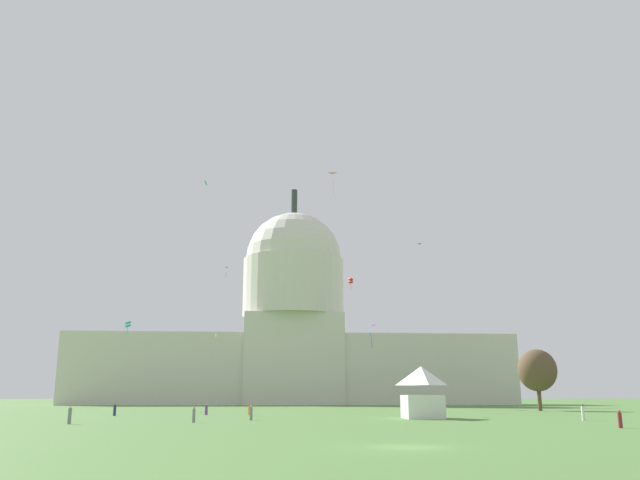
{
  "coord_description": "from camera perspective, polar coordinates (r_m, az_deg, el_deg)",
  "views": [
    {
      "loc": [
        -7.75,
        -37.13,
        2.83
      ],
      "look_at": [
        4.02,
        109.44,
        37.44
      ],
      "focal_mm": 36.85,
      "sensor_mm": 36.0,
      "label": 1
    }
  ],
  "objects": [
    {
      "name": "person_grey_deep_crowd",
      "position": [
        76.04,
        -6.0,
        -14.73
      ],
      "size": [
        0.46,
        0.46,
        1.64
      ],
      "rotation": [
        0.0,
        0.0,
        5.51
      ],
      "color": "gray",
      "rests_on": "ground_plane"
    },
    {
      "name": "kite_turquoise_low",
      "position": [
        123.23,
        -16.35,
        -7.05
      ],
      "size": [
        1.19,
        1.16,
        2.37
      ],
      "rotation": [
        0.0,
        0.0,
        5.22
      ],
      "color": "teal"
    },
    {
      "name": "tree_east_mid",
      "position": [
        124.75,
        18.35,
        -10.7
      ],
      "size": [
        9.64,
        9.55,
        10.66
      ],
      "color": "brown",
      "rests_on": "ground_plane"
    },
    {
      "name": "capitol_building",
      "position": [
        188.48,
        -2.36,
        -8.04
      ],
      "size": [
        122.72,
        28.91,
        62.35
      ],
      "color": "beige",
      "rests_on": "ground_plane"
    },
    {
      "name": "person_orange_front_center",
      "position": [
        94.37,
        -6.14,
        -14.46
      ],
      "size": [
        0.41,
        0.41,
        1.56
      ],
      "rotation": [
        0.0,
        0.0,
        3.02
      ],
      "color": "orange",
      "rests_on": "ground_plane"
    },
    {
      "name": "kite_magenta_high",
      "position": [
        162.49,
        8.81,
        -0.41
      ],
      "size": [
        1.39,
        1.33,
        0.18
      ],
      "rotation": [
        0.0,
        0.0,
        0.66
      ],
      "color": "#D1339E"
    },
    {
      "name": "ground_plane",
      "position": [
        38.03,
        7.53,
        -17.41
      ],
      "size": [
        800.0,
        800.0,
        0.0
      ],
      "primitive_type": "plane",
      "color": "#4C7538"
    },
    {
      "name": "kite_lime_low",
      "position": [
        164.23,
        -9.02,
        -8.18
      ],
      "size": [
        0.37,
        0.97,
        0.76
      ],
      "rotation": [
        0.0,
        0.0,
        1.06
      ],
      "color": "#8CD133"
    },
    {
      "name": "kite_pink_high",
      "position": [
        126.94,
        1.09,
        5.45
      ],
      "size": [
        1.42,
        0.99,
        3.76
      ],
      "rotation": [
        0.0,
        0.0,
        3.11
      ],
      "color": "pink"
    },
    {
      "name": "person_navy_mid_left",
      "position": [
        95.29,
        -17.4,
        -13.92
      ],
      "size": [
        0.47,
        0.47,
        1.62
      ],
      "rotation": [
        0.0,
        0.0,
        3.51
      ],
      "color": "navy",
      "rests_on": "ground_plane"
    },
    {
      "name": "kite_green_high",
      "position": [
        151.22,
        -9.88,
        4.9
      ],
      "size": [
        0.61,
        0.9,
        1.06
      ],
      "rotation": [
        0.0,
        0.0,
        0.54
      ],
      "color": "green"
    },
    {
      "name": "event_tent",
      "position": [
        81.96,
        8.83,
        -12.9
      ],
      "size": [
        4.95,
        7.12,
        6.14
      ],
      "rotation": [
        0.0,
        0.0,
        -0.06
      ],
      "color": "white",
      "rests_on": "ground_plane"
    },
    {
      "name": "kite_violet_low",
      "position": [
        95.81,
        4.33,
        -7.79
      ],
      "size": [
        1.32,
        1.39,
        2.9
      ],
      "rotation": [
        0.0,
        0.0,
        5.31
      ],
      "color": "purple"
    },
    {
      "name": "person_grey_near_tent",
      "position": [
        70.98,
        -10.91,
        -14.7
      ],
      "size": [
        0.42,
        0.42,
        1.59
      ],
      "rotation": [
        0.0,
        0.0,
        2.72
      ],
      "color": "gray",
      "rests_on": "ground_plane"
    },
    {
      "name": "person_white_edge_east",
      "position": [
        80.03,
        21.87,
        -13.74
      ],
      "size": [
        0.45,
        0.45,
        1.79
      ],
      "rotation": [
        0.0,
        0.0,
        4.07
      ],
      "color": "silver",
      "rests_on": "ground_plane"
    },
    {
      "name": "person_purple_mid_right",
      "position": [
        96.37,
        -9.85,
        -14.32
      ],
      "size": [
        0.51,
        0.51,
        1.57
      ],
      "rotation": [
        0.0,
        0.0,
        2.79
      ],
      "color": "#703D93",
      "rests_on": "ground_plane"
    },
    {
      "name": "person_maroon_front_left",
      "position": [
        63.94,
        24.6,
        -14.0
      ],
      "size": [
        0.45,
        0.45,
        1.51
      ],
      "rotation": [
        0.0,
        0.0,
        5.91
      ],
      "color": "maroon",
      "rests_on": "ground_plane"
    },
    {
      "name": "person_grey_front_right",
      "position": [
        70.23,
        -20.92,
        -14.07
      ],
      "size": [
        0.46,
        0.46,
        1.72
      ],
      "rotation": [
        0.0,
        0.0,
        2.05
      ],
      "color": "gray",
      "rests_on": "ground_plane"
    },
    {
      "name": "kite_blue_mid",
      "position": [
        155.78,
        -8.26,
        -2.52
      ],
      "size": [
        0.8,
        1.72,
        2.15
      ],
      "rotation": [
        0.0,
        0.0,
        4.62
      ],
      "color": "blue"
    },
    {
      "name": "kite_red_mid",
      "position": [
        145.17,
        2.65,
        -3.54
      ],
      "size": [
        1.25,
        1.24,
        2.56
      ],
      "rotation": [
        0.0,
        0.0,
        5.37
      ],
      "color": "red"
    }
  ]
}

